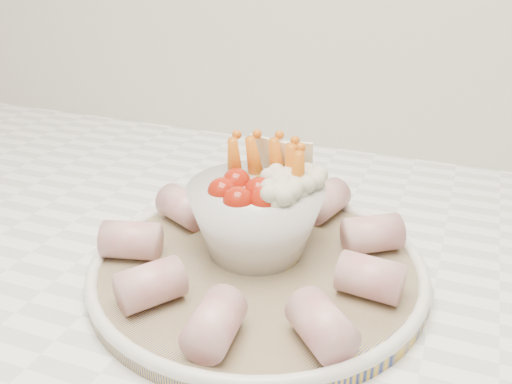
% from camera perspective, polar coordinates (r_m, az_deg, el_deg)
% --- Properties ---
extents(serving_platter, '(0.41, 0.41, 0.02)m').
position_cam_1_polar(serving_platter, '(0.55, 0.17, -7.62)').
color(serving_platter, navy).
rests_on(serving_platter, kitchen_counter).
extents(veggie_bowl, '(0.13, 0.13, 0.11)m').
position_cam_1_polar(veggie_bowl, '(0.55, 0.34, -1.94)').
color(veggie_bowl, silver).
rests_on(veggie_bowl, serving_platter).
extents(cured_meat_rolls, '(0.29, 0.29, 0.04)m').
position_cam_1_polar(cured_meat_rolls, '(0.54, 0.18, -5.61)').
color(cured_meat_rolls, '#AD4F59').
rests_on(cured_meat_rolls, serving_platter).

